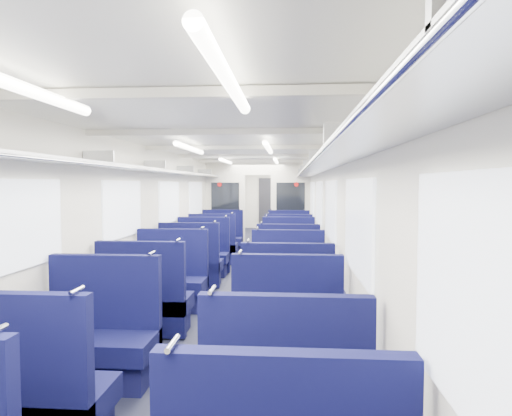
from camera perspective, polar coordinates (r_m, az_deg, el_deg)
name	(u,v)px	position (r m, az deg, el deg)	size (l,w,h in m)	color
floor	(247,272)	(8.89, -1.23, -8.30)	(2.80, 18.00, 0.01)	black
ceiling	(246,154)	(8.74, -1.25, 6.99)	(2.80, 18.00, 0.01)	white
wall_left	(177,213)	(8.98, -10.17, -0.67)	(0.02, 18.00, 2.35)	silver
dado_left	(178,254)	(9.07, -10.02, -5.88)	(0.03, 17.90, 0.70)	#0F1033
wall_right	(318,214)	(8.71, 7.97, -0.76)	(0.02, 18.00, 2.35)	silver
dado_right	(317,256)	(8.80, 7.83, -6.13)	(0.03, 17.90, 0.70)	#0F1033
wall_far	(268,199)	(17.70, 1.60, 1.21)	(2.80, 0.02, 2.35)	silver
luggage_rack_left	(186,173)	(8.92, -9.05, 4.45)	(0.36, 17.40, 0.18)	#B2B5BA
luggage_rack_right	(308,173)	(8.68, 6.77, 4.50)	(0.36, 17.40, 0.18)	#B2B5BA
windows	(244,202)	(8.27, -1.55, 0.76)	(2.78, 15.60, 0.75)	white
ceiling_fittings	(245,156)	(8.47, -1.42, 6.70)	(2.70, 16.06, 0.11)	silver
end_door	(268,203)	(17.65, 1.59, 0.63)	(0.75, 0.06, 2.00)	black
bulkhead	(258,204)	(11.85, 0.24, 0.56)	(2.80, 0.10, 2.35)	silver
seat_4	(24,405)	(3.41, -27.70, -21.56)	(1.02, 0.57, 1.14)	#0C0E3E
seat_5	(286,409)	(3.03, 3.82, -24.49)	(1.02, 0.57, 1.14)	#0C0E3E
seat_6	(100,342)	(4.34, -19.49, -15.98)	(1.02, 0.57, 1.14)	#0C0E3E
seat_7	(287,341)	(4.14, 3.99, -16.77)	(1.02, 0.57, 1.14)	#0C0E3E
seat_8	(145,304)	(5.44, -14.10, -11.96)	(1.02, 0.57, 1.14)	#0C0E3E
seat_9	(287,308)	(5.15, 4.07, -12.73)	(1.02, 0.57, 1.14)	#0C0E3E
seat_10	(170,283)	(6.47, -10.97, -9.51)	(1.02, 0.57, 1.14)	#0C0E3E
seat_11	(288,285)	(6.23, 4.12, -9.93)	(1.02, 0.57, 1.14)	#0C0E3E
seat_12	(191,266)	(7.72, -8.36, -7.43)	(1.02, 0.57, 1.14)	#0C0E3E
seat_13	(288,269)	(7.40, 4.16, -7.86)	(1.02, 0.57, 1.14)	#0C0E3E
seat_14	(202,257)	(8.67, -6.92, -6.26)	(1.02, 0.57, 1.14)	#0C0E3E
seat_15	(288,256)	(8.66, 4.19, -6.25)	(1.02, 0.57, 1.14)	#0C0E3E
seat_16	(213,248)	(9.84, -5.55, -5.13)	(1.02, 0.57, 1.14)	#0C0E3E
seat_17	(288,249)	(9.71, 4.21, -5.23)	(1.02, 0.57, 1.14)	#0C0E3E
seat_18	(222,240)	(11.08, -4.41, -4.20)	(1.02, 0.57, 1.14)	#0C0E3E
seat_19	(289,242)	(10.87, 4.22, -4.34)	(1.02, 0.57, 1.14)	#0C0E3E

